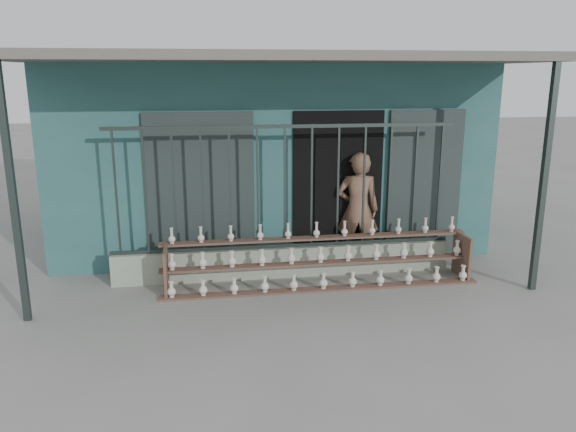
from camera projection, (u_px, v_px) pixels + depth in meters
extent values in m
plane|color=slate|center=(300.00, 311.00, 7.15)|extent=(60.00, 60.00, 0.00)
cube|color=#295757|center=(262.00, 145.00, 10.87)|extent=(7.00, 5.00, 3.20)
cube|color=black|center=(337.00, 189.00, 8.73)|extent=(1.40, 0.12, 2.40)
cube|color=#1E2827|center=(201.00, 193.00, 8.38)|extent=(1.60, 0.08, 2.40)
cube|color=#1E2827|center=(424.00, 186.00, 8.90)|extent=(1.20, 0.08, 2.40)
cube|color=#59544C|center=(286.00, 57.00, 7.52)|extent=(7.40, 2.00, 0.12)
cube|color=#283330|center=(13.00, 197.00, 6.51)|extent=(0.08, 0.08, 3.10)
cube|color=#283330|center=(544.00, 180.00, 7.50)|extent=(0.08, 0.08, 3.10)
cube|color=gray|center=(285.00, 262.00, 8.34)|extent=(5.00, 0.20, 0.45)
cube|color=#283330|center=(116.00, 192.00, 7.71)|extent=(0.03, 0.03, 1.80)
cube|color=#283330|center=(145.00, 192.00, 7.77)|extent=(0.03, 0.03, 1.80)
cube|color=#283330|center=(174.00, 191.00, 7.83)|extent=(0.03, 0.03, 1.80)
cube|color=#283330|center=(202.00, 190.00, 7.88)|extent=(0.03, 0.03, 1.80)
cube|color=#283330|center=(230.00, 189.00, 7.94)|extent=(0.03, 0.03, 1.80)
cube|color=#283330|center=(258.00, 188.00, 8.00)|extent=(0.03, 0.03, 1.80)
cube|color=#283330|center=(285.00, 187.00, 8.06)|extent=(0.03, 0.03, 1.80)
cube|color=#283330|center=(312.00, 187.00, 8.12)|extent=(0.03, 0.03, 1.80)
cube|color=#283330|center=(338.00, 186.00, 8.17)|extent=(0.03, 0.03, 1.80)
cube|color=#283330|center=(364.00, 185.00, 8.23)|extent=(0.03, 0.03, 1.80)
cube|color=#283330|center=(389.00, 184.00, 8.29)|extent=(0.03, 0.03, 1.80)
cube|color=#283330|center=(415.00, 183.00, 8.35)|extent=(0.03, 0.03, 1.80)
cube|color=#283330|center=(440.00, 183.00, 8.41)|extent=(0.03, 0.03, 1.80)
cube|color=#283330|center=(285.00, 126.00, 7.84)|extent=(5.00, 0.04, 0.05)
cube|color=#283330|center=(285.00, 245.00, 8.27)|extent=(5.00, 0.04, 0.05)
cube|color=brown|center=(323.00, 289.00, 7.83)|extent=(4.50, 0.18, 0.03)
cube|color=brown|center=(320.00, 263.00, 8.00)|extent=(4.50, 0.18, 0.03)
cube|color=brown|center=(317.00, 238.00, 8.16)|extent=(4.50, 0.18, 0.03)
cube|color=brown|center=(166.00, 271.00, 7.68)|extent=(0.04, 0.55, 0.64)
cube|color=brown|center=(462.00, 255.00, 8.31)|extent=(0.04, 0.55, 0.64)
imported|color=brown|center=(358.00, 210.00, 8.66)|extent=(0.72, 0.54, 1.79)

